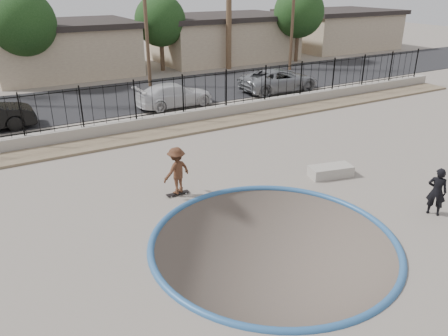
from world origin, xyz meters
TOP-DOWN VIEW (x-y plane):
  - ground at (0.00, 12.00)m, footprint 120.00×120.00m
  - bowl_pit at (0.00, -1.00)m, footprint 6.84×6.84m
  - coping_ring at (0.00, -1.00)m, footprint 7.04×7.04m
  - rock_strip at (0.00, 9.20)m, footprint 42.00×1.60m
  - retaining_wall at (0.00, 10.30)m, footprint 42.00×0.45m
  - fence at (0.00, 10.30)m, footprint 40.00×0.04m
  - street at (0.00, 17.00)m, footprint 90.00×8.00m
  - house_center at (0.00, 26.50)m, footprint 10.60×8.60m
  - house_east at (14.00, 26.50)m, footprint 12.60×8.60m
  - house_east_far at (28.00, 26.50)m, footprint 11.60×8.60m
  - utility_pole_mid at (4.00, 19.00)m, footprint 1.70×0.24m
  - utility_pole_right at (16.00, 19.00)m, footprint 1.70×0.24m
  - street_tree_left at (-3.00, 23.00)m, footprint 4.32×4.32m
  - street_tree_mid at (7.00, 24.00)m, footprint 3.96×3.96m
  - street_tree_right at (19.00, 22.00)m, footprint 4.32×4.32m
  - skater at (-1.13, 3.00)m, footprint 1.18×0.88m
  - skateboard at (-1.13, 3.00)m, footprint 0.80×0.21m
  - videographer at (5.27, -2.17)m, footprint 0.62×0.68m
  - concrete_ledge at (4.47, 1.59)m, footprint 1.72×1.04m
  - car_c at (3.37, 13.40)m, footprint 4.59×2.00m
  - car_d at (10.77, 13.40)m, footprint 5.34×2.49m

SIDE VIEW (x-z plane):
  - ground at x=0.00m, z-range -2.20..0.00m
  - bowl_pit at x=0.00m, z-range -0.90..0.90m
  - coping_ring at x=0.00m, z-range -0.10..0.10m
  - street at x=0.00m, z-range 0.00..0.04m
  - rock_strip at x=0.00m, z-range 0.00..0.11m
  - skateboard at x=-1.13m, z-range 0.02..0.09m
  - concrete_ledge at x=4.47m, z-range 0.00..0.40m
  - retaining_wall at x=0.00m, z-range 0.00..0.60m
  - car_c at x=3.37m, z-range 0.04..1.35m
  - car_d at x=10.77m, z-range 0.04..1.52m
  - videographer at x=5.27m, z-range 0.00..1.56m
  - skater at x=-1.13m, z-range 0.00..1.62m
  - fence at x=0.00m, z-range 0.60..2.40m
  - house_east at x=14.00m, z-range 0.02..3.92m
  - house_east_far at x=28.00m, z-range 0.02..3.92m
  - house_center at x=0.00m, z-range 0.02..3.92m
  - street_tree_mid at x=7.00m, z-range 0.92..6.75m
  - street_tree_left at x=-3.00m, z-range 1.01..7.37m
  - street_tree_right at x=19.00m, z-range 1.01..7.37m
  - utility_pole_right at x=16.00m, z-range 0.20..9.20m
  - utility_pole_mid at x=4.00m, z-range 0.21..9.71m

